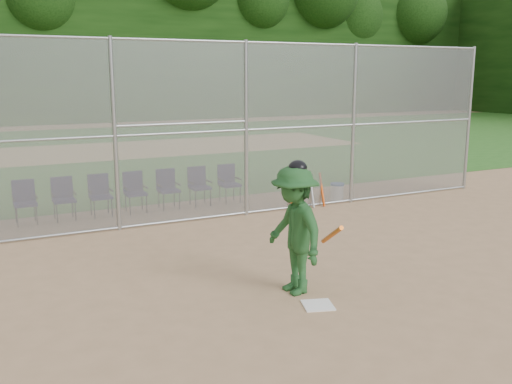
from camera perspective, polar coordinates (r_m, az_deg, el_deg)
name	(u,v)px	position (r m, az deg, el deg)	size (l,w,h in m)	color
ground	(330,293)	(8.83, 7.40, -9.98)	(100.00, 100.00, 0.00)	tan
grass_strip	(94,151)	(25.41, -15.91, 3.93)	(100.00, 100.00, 0.00)	#28611D
dirt_patch_far	(94,151)	(25.41, -15.91, 3.93)	(24.00, 24.00, 0.00)	tan
backstop_fence	(205,129)	(12.71, -5.09, 6.33)	(16.09, 0.09, 4.00)	gray
treeline	(78,22)	(27.27, -17.42, 15.93)	(81.00, 60.00, 11.00)	black
home_plate	(318,305)	(8.35, 6.21, -11.18)	(0.42, 0.42, 0.02)	white
batter_at_plate	(294,230)	(8.52, 3.87, -3.78)	(0.90, 1.42, 2.03)	#205024
water_cooler	(337,192)	(15.06, 8.11, 0.03)	(0.36, 0.36, 0.46)	white
spare_bats	(307,191)	(14.13, 5.07, 0.11)	(0.96, 0.30, 0.85)	#D84C14
chair_2	(25,203)	(13.50, -22.08, -1.00)	(0.54, 0.52, 0.96)	#12103B
chair_3	(64,199)	(13.58, -18.64, -0.68)	(0.54, 0.52, 0.96)	#12103B
chair_4	(101,196)	(13.71, -15.26, -0.36)	(0.54, 0.52, 0.96)	#12103B
chair_5	(136,193)	(13.89, -11.95, -0.05)	(0.54, 0.52, 0.96)	#12103B
chair_6	(169,189)	(14.11, -8.73, 0.25)	(0.54, 0.52, 0.96)	#12103B
chair_7	(200,187)	(14.38, -5.62, 0.55)	(0.54, 0.52, 0.96)	#12103B
chair_8	(230,184)	(14.69, -2.64, 0.83)	(0.54, 0.52, 0.96)	#12103B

